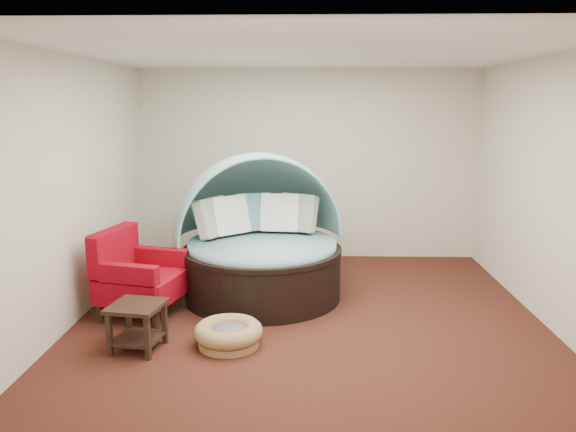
{
  "coord_description": "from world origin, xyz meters",
  "views": [
    {
      "loc": [
        -0.06,
        -5.84,
        2.31
      ],
      "look_at": [
        -0.25,
        0.6,
        1.01
      ],
      "focal_mm": 35.0,
      "sensor_mm": 36.0,
      "label": 1
    }
  ],
  "objects_px": {
    "canopy_daybed": "(260,230)",
    "pet_basket": "(229,334)",
    "red_armchair": "(137,276)",
    "side_table": "(137,320)"
  },
  "relations": [
    {
      "from": "canopy_daybed",
      "to": "pet_basket",
      "type": "distance_m",
      "value": 1.67
    },
    {
      "from": "red_armchair",
      "to": "side_table",
      "type": "distance_m",
      "value": 0.96
    },
    {
      "from": "pet_basket",
      "to": "side_table",
      "type": "bearing_deg",
      "value": -172.77
    },
    {
      "from": "red_armchair",
      "to": "side_table",
      "type": "relative_size",
      "value": 1.81
    },
    {
      "from": "pet_basket",
      "to": "red_armchair",
      "type": "relative_size",
      "value": 0.81
    },
    {
      "from": "canopy_daybed",
      "to": "pet_basket",
      "type": "relative_size",
      "value": 2.99
    },
    {
      "from": "canopy_daybed",
      "to": "pet_basket",
      "type": "bearing_deg",
      "value": -114.33
    },
    {
      "from": "canopy_daybed",
      "to": "red_armchair",
      "type": "xyz_separation_m",
      "value": [
        -1.31,
        -0.71,
        -0.36
      ]
    },
    {
      "from": "pet_basket",
      "to": "canopy_daybed",
      "type": "bearing_deg",
      "value": 82.71
    },
    {
      "from": "side_table",
      "to": "canopy_daybed",
      "type": "bearing_deg",
      "value": 57.25
    }
  ]
}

